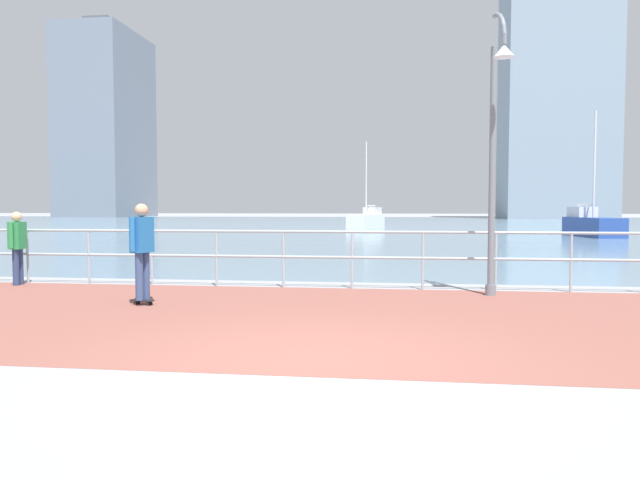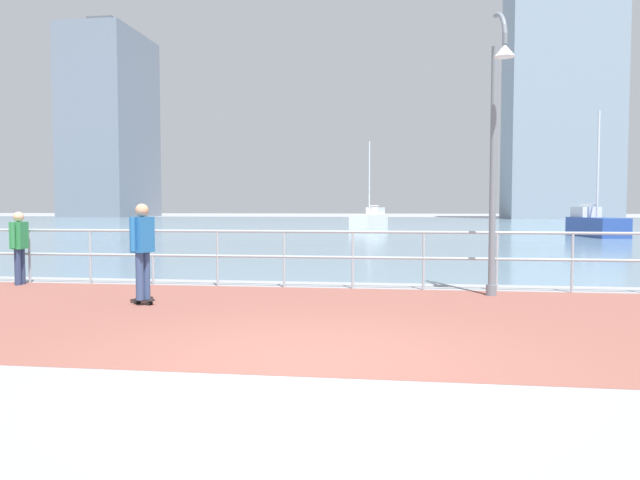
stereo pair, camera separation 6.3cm
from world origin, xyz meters
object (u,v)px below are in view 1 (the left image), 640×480
object	(u,v)px
sailboat_white	(367,219)
lamppost	(496,140)
bystander	(17,242)
sailboat_blue	(592,224)
skateboarder	(142,244)

from	to	relation	value
sailboat_white	lamppost	bearing A→B (deg)	-83.61
bystander	sailboat_white	bearing A→B (deg)	81.59
lamppost	sailboat_blue	size ratio (longest dim) A/B	0.74
skateboarder	sailboat_white	size ratio (longest dim) A/B	0.25
skateboarder	bystander	size ratio (longest dim) A/B	1.10
lamppost	bystander	size ratio (longest dim) A/B	3.33
bystander	sailboat_white	distance (m)	37.30
lamppost	skateboarder	size ratio (longest dim) A/B	3.03
bystander	sailboat_white	size ratio (longest dim) A/B	0.22
bystander	lamppost	bearing A→B (deg)	-2.47
lamppost	sailboat_white	bearing A→B (deg)	96.39
lamppost	sailboat_blue	bearing A→B (deg)	69.29
bystander	sailboat_blue	xyz separation A→B (m)	(18.74, 23.67, -0.23)
skateboarder	sailboat_white	world-z (taller)	sailboat_white
lamppost	bystander	bearing A→B (deg)	177.53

